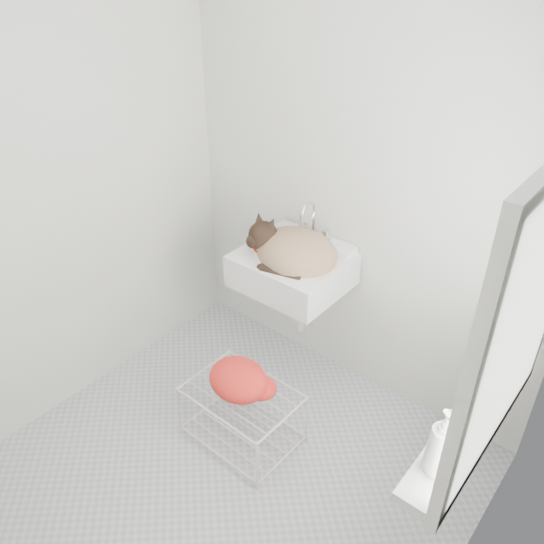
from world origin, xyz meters
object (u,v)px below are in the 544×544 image
Objects in this scene: bottle_b at (457,439)px; bottle_c at (489,392)px; cat at (293,251)px; bottle_a at (436,470)px; wire_rack at (243,417)px; sink at (293,256)px.

bottle_c is at bearing 90.00° from bottle_b.
bottle_a is at bearing -32.74° from cat.
bottle_c is at bearing 90.00° from bottle_a.
wire_rack is 3.18× the size of bottle_b.
bottle_a is 0.17m from bottle_b.
sink is 1.21× the size of cat.
wire_rack is 1.31m from bottle_b.
bottle_a is (1.10, -0.24, 0.70)m from wire_rack.
sink is 3.89× the size of bottle_c.
cat is 2.13× the size of bottle_a.
bottle_b reaches higher than bottle_c.
bottle_b is (1.22, -0.64, 0.00)m from sink.
bottle_a is 0.47m from bottle_c.
bottle_b is at bearing -90.00° from bottle_c.
wire_rack is 1.32m from bottle_c.
bottle_c is (0.00, 0.47, 0.00)m from bottle_a.
wire_rack is (0.11, -0.55, -0.74)m from cat.
sink is 3.26× the size of bottle_b.
bottle_a is 1.26× the size of bottle_b.
cat is 1.45m from bottle_a.
cat is 1.36m from bottle_b.
bottle_a reaches higher than wire_rack.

